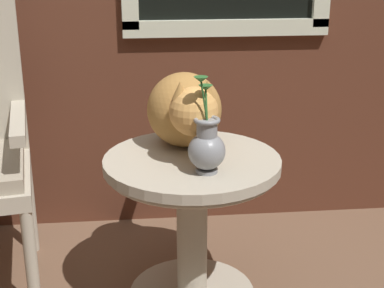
% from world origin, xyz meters
% --- Properties ---
extents(wicker_side_table, '(0.61, 0.61, 0.56)m').
position_xyz_m(wicker_side_table, '(0.17, 0.18, 0.39)').
color(wicker_side_table, '#B2A893').
rests_on(wicker_side_table, ground_plane).
extents(cat, '(0.28, 0.59, 0.28)m').
position_xyz_m(cat, '(0.16, 0.29, 0.70)').
color(cat, '#AD7A3D').
rests_on(cat, wicker_side_table).
extents(pewter_vase_with_ivy, '(0.12, 0.12, 0.31)m').
position_xyz_m(pewter_vase_with_ivy, '(0.20, 0.05, 0.65)').
color(pewter_vase_with_ivy, gray).
rests_on(pewter_vase_with_ivy, wicker_side_table).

